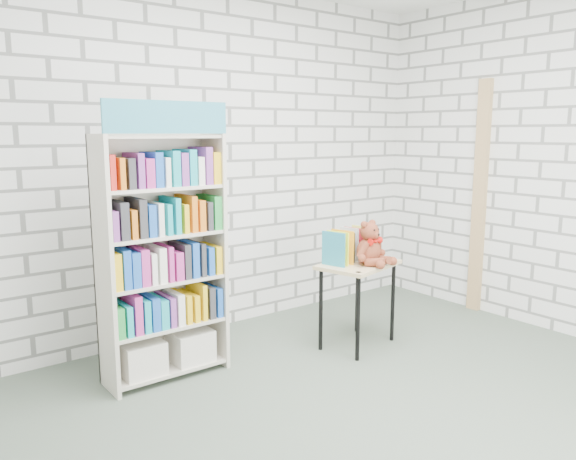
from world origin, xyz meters
TOP-DOWN VIEW (x-y plane):
  - ground at (0.00, 0.00)m, footprint 4.50×4.50m
  - room_shell at (0.00, 0.00)m, footprint 4.52×4.02m
  - bookshelf at (-0.70, 1.36)m, footprint 0.81×0.32m
  - display_table at (0.72, 0.96)m, footprint 0.69×0.55m
  - table_books at (0.70, 1.06)m, footprint 0.46×0.28m
  - teddy_bear at (0.76, 0.87)m, footprint 0.31×0.29m
  - door_trim at (2.23, 0.95)m, footprint 0.05×0.12m

SIDE VIEW (x-z plane):
  - ground at x=0.00m, z-range 0.00..0.00m
  - display_table at x=0.72m, z-range 0.24..0.89m
  - table_books at x=0.70m, z-range 0.66..0.91m
  - teddy_bear at x=0.76m, z-range 0.62..0.96m
  - bookshelf at x=-0.70m, z-range -0.08..1.75m
  - door_trim at x=2.23m, z-range 0.00..2.10m
  - room_shell at x=0.00m, z-range 0.38..3.19m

